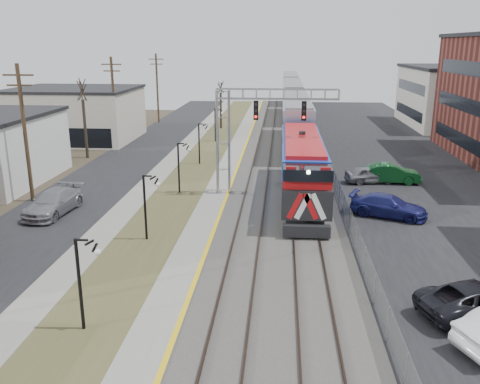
# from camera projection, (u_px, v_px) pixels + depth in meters

# --- Properties ---
(street_west) EXTENTS (7.00, 120.00, 0.04)m
(street_west) POSITION_uv_depth(u_px,v_px,m) (115.00, 170.00, 47.24)
(street_west) COLOR black
(street_west) RESTS_ON ground
(sidewalk) EXTENTS (2.00, 120.00, 0.08)m
(sidewalk) POSITION_uv_depth(u_px,v_px,m) (162.00, 171.00, 46.88)
(sidewalk) COLOR gray
(sidewalk) RESTS_ON ground
(grass_median) EXTENTS (4.00, 120.00, 0.06)m
(grass_median) POSITION_uv_depth(u_px,v_px,m) (194.00, 171.00, 46.65)
(grass_median) COLOR #464726
(grass_median) RESTS_ON ground
(platform) EXTENTS (2.00, 120.00, 0.24)m
(platform) POSITION_uv_depth(u_px,v_px,m) (227.00, 171.00, 46.39)
(platform) COLOR gray
(platform) RESTS_ON ground
(ballast_bed) EXTENTS (8.00, 120.00, 0.20)m
(ballast_bed) POSITION_uv_depth(u_px,v_px,m) (282.00, 172.00, 46.00)
(ballast_bed) COLOR #595651
(ballast_bed) RESTS_ON ground
(parking_lot) EXTENTS (16.00, 120.00, 0.04)m
(parking_lot) POSITION_uv_depth(u_px,v_px,m) (417.00, 176.00, 45.08)
(parking_lot) COLOR black
(parking_lot) RESTS_ON ground
(platform_edge) EXTENTS (0.24, 120.00, 0.01)m
(platform_edge) POSITION_uv_depth(u_px,v_px,m) (236.00, 170.00, 46.28)
(platform_edge) COLOR gold
(platform_edge) RESTS_ON platform
(track_near) EXTENTS (1.58, 120.00, 0.15)m
(track_near) POSITION_uv_depth(u_px,v_px,m) (260.00, 170.00, 46.11)
(track_near) COLOR #2D2119
(track_near) RESTS_ON ballast_bed
(track_far) EXTENTS (1.58, 120.00, 0.15)m
(track_far) POSITION_uv_depth(u_px,v_px,m) (298.00, 171.00, 45.83)
(track_far) COLOR #2D2119
(track_far) RESTS_ON ballast_bed
(train) EXTENTS (3.00, 85.85, 5.33)m
(train) POSITION_uv_depth(u_px,v_px,m) (293.00, 106.00, 71.74)
(train) COLOR #143BAA
(train) RESTS_ON ground
(signal_gantry) EXTENTS (9.00, 1.07, 8.15)m
(signal_gantry) POSITION_uv_depth(u_px,v_px,m) (246.00, 123.00, 37.98)
(signal_gantry) COLOR gray
(signal_gantry) RESTS_ON ground
(lampposts) EXTENTS (0.14, 62.14, 4.00)m
(lampposts) POSITION_uv_depth(u_px,v_px,m) (146.00, 207.00, 30.10)
(lampposts) COLOR black
(lampposts) RESTS_ON ground
(utility_poles) EXTENTS (0.28, 80.28, 10.00)m
(utility_poles) POSITION_uv_depth(u_px,v_px,m) (25.00, 135.00, 36.51)
(utility_poles) COLOR #4C3823
(utility_poles) RESTS_ON ground
(fence) EXTENTS (0.04, 120.00, 1.60)m
(fence) POSITION_uv_depth(u_px,v_px,m) (329.00, 166.00, 45.47)
(fence) COLOR gray
(fence) RESTS_ON ground
(bare_trees) EXTENTS (12.30, 42.30, 5.95)m
(bare_trees) POSITION_uv_depth(u_px,v_px,m) (114.00, 134.00, 50.33)
(bare_trees) COLOR #382D23
(bare_trees) RESTS_ON ground
(car_lot_c) EXTENTS (5.91, 4.14, 1.50)m
(car_lot_c) POSITION_uv_depth(u_px,v_px,m) (480.00, 301.00, 21.58)
(car_lot_c) COLOR black
(car_lot_c) RESTS_ON ground
(car_lot_d) EXTENTS (5.50, 3.84, 1.48)m
(car_lot_d) POSITION_uv_depth(u_px,v_px,m) (388.00, 207.00, 34.21)
(car_lot_d) COLOR navy
(car_lot_d) RESTS_ON ground
(car_lot_e) EXTENTS (4.38, 2.40, 1.41)m
(car_lot_e) POSITION_uv_depth(u_px,v_px,m) (370.00, 175.00, 42.59)
(car_lot_e) COLOR gray
(car_lot_e) RESTS_ON ground
(car_lot_f) EXTENTS (4.97, 1.89, 1.62)m
(car_lot_f) POSITION_uv_depth(u_px,v_px,m) (390.00, 174.00, 42.59)
(car_lot_f) COLOR #0E481C
(car_lot_f) RESTS_ON ground
(car_street_b) EXTENTS (2.73, 5.74, 1.62)m
(car_street_b) POSITION_uv_depth(u_px,v_px,m) (53.00, 203.00, 34.79)
(car_street_b) COLOR gray
(car_street_b) RESTS_ON ground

